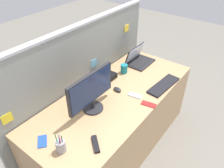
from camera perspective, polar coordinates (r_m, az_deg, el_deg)
The scene contains 14 objects.
ground_plane at distance 2.82m, azimuth 0.84°, elevation -15.05°, with size 10.00×10.00×0.00m, color slate.
desk at distance 2.54m, azimuth 0.91°, elevation -9.61°, with size 2.00×0.83×0.76m, color tan.
cubicle_divider at distance 2.55m, azimuth -7.29°, elevation 0.18°, with size 2.17×0.08×1.42m.
desktop_monitor at distance 2.00m, azimuth -5.41°, elevation -1.68°, with size 0.56×0.20×0.39m.
laptop at distance 2.85m, azimuth 6.80°, elevation 6.49°, with size 0.35×0.26×0.21m.
desk_phone at distance 2.51m, azimuth -1.67°, elevation 2.05°, with size 0.20×0.19×0.09m.
keyboard_main at distance 2.47m, azimuth 13.24°, elevation -0.29°, with size 0.46×0.14×0.02m, color black.
computer_mouse_right_hand at distance 2.34m, azimuth 1.38°, elevation -1.40°, with size 0.06×0.10×0.03m, color #232328.
pen_cup at distance 1.79m, azimuth -13.14°, elevation -15.37°, with size 0.08×0.08×0.18m.
cell_phone_red_case at distance 2.20m, azimuth 9.51°, elevation -5.21°, with size 0.06×0.15×0.01m, color #B22323.
cell_phone_silver_slab at distance 2.28m, azimuth 5.99°, elevation -2.97°, with size 0.06×0.14×0.01m, color #B7BAC1.
cell_phone_blue_case at distance 1.93m, azimuth -17.62°, elevation -13.98°, with size 0.07×0.13×0.01m, color blue.
tv_remote at distance 1.82m, azimuth -4.29°, elevation -15.23°, with size 0.04×0.17×0.02m, color black.
coffee_mug at distance 2.62m, azimuth 3.17°, elevation 4.04°, with size 0.12×0.08×0.10m.
Camera 1 is at (-1.45, -1.05, 2.18)m, focal length 35.26 mm.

